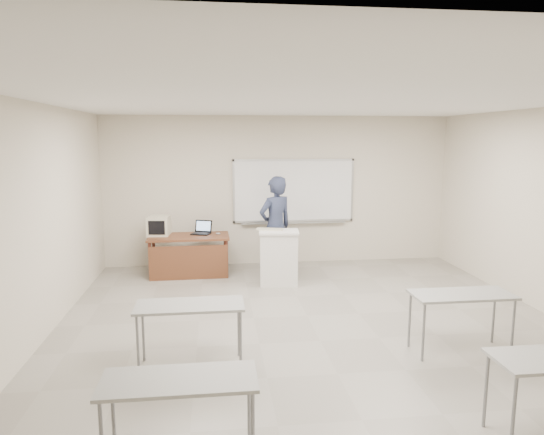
{
  "coord_description": "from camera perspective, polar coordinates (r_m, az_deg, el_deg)",
  "views": [
    {
      "loc": [
        -1.3,
        -5.73,
        2.55
      ],
      "look_at": [
        -0.36,
        2.2,
        1.24
      ],
      "focal_mm": 32.0,
      "sensor_mm": 36.0,
      "label": 1
    }
  ],
  "objects": [
    {
      "name": "student_desks",
      "position": [
        4.94,
        9.27,
        -13.22
      ],
      "size": [
        4.4,
        2.2,
        0.73
      ],
      "color": "gray",
      "rests_on": "floor"
    },
    {
      "name": "whiteboard",
      "position": [
        9.88,
        2.57,
        3.06
      ],
      "size": [
        2.48,
        0.1,
        1.31
      ],
      "color": "white",
      "rests_on": "floor"
    },
    {
      "name": "laptop",
      "position": [
        9.35,
        -8.38,
        -1.55
      ],
      "size": [
        0.33,
        0.31,
        0.25
      ],
      "rotation": [
        0.0,
        0.0,
        -0.35
      ],
      "color": "black",
      "rests_on": "instructor_desk"
    },
    {
      "name": "floor",
      "position": [
        6.4,
        5.69,
        -14.27
      ],
      "size": [
        7.0,
        8.0,
        0.01
      ],
      "primitive_type": "cube",
      "color": "gray",
      "rests_on": "ground"
    },
    {
      "name": "keyboard",
      "position": [
        8.51,
        -0.26,
        -1.4
      ],
      "size": [
        0.49,
        0.27,
        0.03
      ],
      "primitive_type": "cube",
      "rotation": [
        0.0,
        0.0,
        -0.28
      ],
      "color": "beige",
      "rests_on": "podium"
    },
    {
      "name": "mouse",
      "position": [
        9.25,
        -6.35,
        -1.88
      ],
      "size": [
        0.09,
        0.06,
        0.03
      ],
      "primitive_type": "ellipsoid",
      "rotation": [
        0.0,
        0.0,
        -0.08
      ],
      "color": "#94969C",
      "rests_on": "instructor_desk"
    },
    {
      "name": "podium",
      "position": [
        8.55,
        0.81,
        -4.7
      ],
      "size": [
        0.69,
        0.5,
        0.96
      ],
      "rotation": [
        0.0,
        0.0,
        -0.11
      ],
      "color": "silver",
      "rests_on": "floor"
    },
    {
      "name": "instructor_desk",
      "position": [
        9.15,
        -9.77,
        -3.46
      ],
      "size": [
        1.5,
        0.75,
        0.75
      ],
      "rotation": [
        0.0,
        0.0,
        0.01
      ],
      "color": "#5F3118",
      "rests_on": "floor"
    },
    {
      "name": "crt_monitor",
      "position": [
        9.35,
        -13.13,
        -0.94
      ],
      "size": [
        0.4,
        0.44,
        0.38
      ],
      "rotation": [
        0.0,
        0.0,
        -0.1
      ],
      "color": "beige",
      "rests_on": "instructor_desk"
    },
    {
      "name": "presenter",
      "position": [
        8.95,
        0.41,
        -1.1
      ],
      "size": [
        0.81,
        0.71,
        1.87
      ],
      "primitive_type": "imported",
      "rotation": [
        0.0,
        0.0,
        3.62
      ],
      "color": "black",
      "rests_on": "floor"
    }
  ]
}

